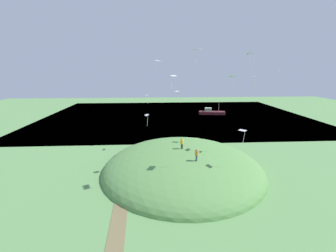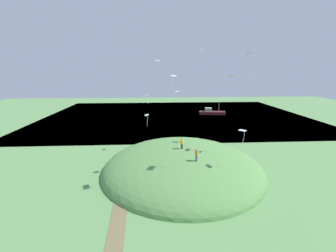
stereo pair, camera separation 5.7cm
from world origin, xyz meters
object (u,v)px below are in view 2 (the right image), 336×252
at_px(person_with_child, 182,142).
at_px(kite_7, 251,54).
at_px(person_watching_kites, 196,154).
at_px(kite_4, 253,77).
at_px(kite_0, 157,61).
at_px(kite_3, 147,96).
at_px(kite_2, 243,131).
at_px(kite_11, 279,66).
at_px(kite_8, 173,77).
at_px(kite_10, 197,50).
at_px(kite_6, 232,77).
at_px(kite_1, 177,92).
at_px(mooring_post, 191,141).
at_px(kite_5, 248,55).
at_px(kite_9, 147,116).
at_px(boat_on_lake, 211,112).

distance_m(person_with_child, kite_7, 14.44).
bearing_deg(person_watching_kites, kite_4, 152.91).
bearing_deg(kite_0, kite_3, -36.62).
bearing_deg(person_with_child, person_watching_kites, 102.13).
bearing_deg(kite_2, person_with_child, -129.97).
height_order(kite_4, kite_11, kite_11).
relative_size(kite_8, kite_10, 1.22).
relative_size(kite_3, kite_6, 1.28).
relative_size(person_with_child, kite_6, 1.30).
distance_m(kite_1, kite_11, 16.84).
height_order(kite_1, kite_10, kite_10).
bearing_deg(kite_4, person_watching_kites, -69.14).
relative_size(kite_7, mooring_post, 2.29).
bearing_deg(mooring_post, person_watching_kites, -6.93).
xyz_separation_m(kite_5, kite_9, (7.38, -17.36, -8.97)).
distance_m(kite_9, kite_11, 18.71).
xyz_separation_m(kite_4, kite_11, (0.76, 2.95, 1.46)).
bearing_deg(kite_6, person_watching_kites, -42.45).
relative_size(person_watching_kites, kite_9, 0.87).
relative_size(kite_3, kite_8, 0.90).
distance_m(boat_on_lake, person_with_child, 43.75).
distance_m(kite_0, kite_11, 20.03).
bearing_deg(kite_11, person_with_child, -98.72).
xyz_separation_m(kite_4, kite_6, (-3.88, -1.39, -0.04)).
xyz_separation_m(kite_3, kite_10, (13.96, 5.87, 6.41)).
bearing_deg(kite_6, person_with_child, -69.61).
bearing_deg(kite_9, kite_10, 37.56).
height_order(kite_2, kite_10, kite_10).
height_order(kite_8, mooring_post, kite_8).
height_order(kite_1, mooring_post, kite_1).
relative_size(person_with_child, kite_0, 1.10).
relative_size(person_with_child, kite_2, 0.85).
bearing_deg(kite_5, mooring_post, -105.69).
bearing_deg(kite_11, kite_10, -72.96).
relative_size(kite_0, kite_8, 0.83).
bearing_deg(kite_7, kite_8, -121.79).
relative_size(boat_on_lake, kite_0, 6.00).
xyz_separation_m(kite_1, kite_3, (0.72, -5.28, -0.53)).
relative_size(kite_1, kite_10, 1.40).
bearing_deg(kite_6, kite_11, 43.04).
height_order(kite_4, kite_7, kite_7).
bearing_deg(kite_5, kite_3, -87.24).
distance_m(kite_5, kite_8, 17.59).
distance_m(boat_on_lake, kite_9, 44.08).
distance_m(kite_3, kite_10, 16.45).
bearing_deg(boat_on_lake, kite_10, 80.61).
relative_size(person_watching_kites, kite_11, 1.33).
bearing_deg(kite_5, kite_11, -2.59).
bearing_deg(kite_5, kite_2, -21.81).
distance_m(kite_4, mooring_post, 19.19).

